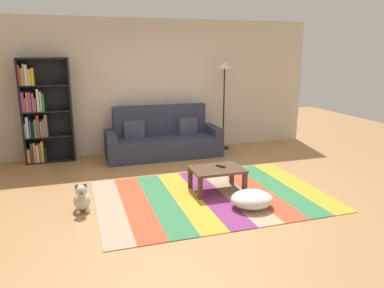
% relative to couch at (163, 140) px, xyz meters
% --- Properties ---
extents(ground_plane, '(14.00, 14.00, 0.00)m').
position_rel_couch_xyz_m(ground_plane, '(0.02, -2.02, -0.34)').
color(ground_plane, '#B27F4C').
extents(back_wall, '(6.80, 0.10, 2.70)m').
position_rel_couch_xyz_m(back_wall, '(0.02, 0.53, 1.01)').
color(back_wall, beige).
rests_on(back_wall, ground_plane).
extents(rug, '(3.28, 2.26, 0.01)m').
position_rel_couch_xyz_m(rug, '(0.16, -2.32, -0.33)').
color(rug, tan).
rests_on(rug, ground_plane).
extents(couch, '(2.26, 0.80, 1.00)m').
position_rel_couch_xyz_m(couch, '(0.00, 0.00, 0.00)').
color(couch, '#2D3347').
rests_on(couch, ground_plane).
extents(bookshelf, '(0.90, 0.28, 1.95)m').
position_rel_couch_xyz_m(bookshelf, '(-2.25, 0.28, 0.59)').
color(bookshelf, black).
rests_on(bookshelf, ground_plane).
extents(coffee_table, '(0.77, 0.55, 0.35)m').
position_rel_couch_xyz_m(coffee_table, '(0.31, -2.16, -0.03)').
color(coffee_table, '#513826').
rests_on(coffee_table, rug).
extents(pouf, '(0.57, 0.51, 0.23)m').
position_rel_couch_xyz_m(pouf, '(0.54, -2.88, -0.21)').
color(pouf, white).
rests_on(pouf, rug).
extents(dog, '(0.22, 0.35, 0.40)m').
position_rel_couch_xyz_m(dog, '(-1.64, -2.27, -0.18)').
color(dog, beige).
rests_on(dog, ground_plane).
extents(standing_lamp, '(0.32, 0.32, 1.85)m').
position_rel_couch_xyz_m(standing_lamp, '(1.39, 0.19, 1.21)').
color(standing_lamp, black).
rests_on(standing_lamp, ground_plane).
extents(tv_remote, '(0.12, 0.15, 0.02)m').
position_rel_couch_xyz_m(tv_remote, '(0.39, -2.11, 0.04)').
color(tv_remote, black).
rests_on(tv_remote, coffee_table).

